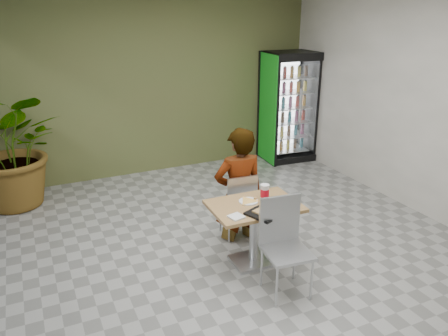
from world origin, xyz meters
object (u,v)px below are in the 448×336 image
at_px(chair_far, 240,202).
at_px(soda_cup, 265,192).
at_px(chair_near, 283,238).
at_px(cafeteria_tray, 268,211).
at_px(dining_table, 254,221).
at_px(beverage_fridge, 289,107).
at_px(seated_woman, 239,195).
at_px(potted_plant, 14,149).

relative_size(chair_far, soda_cup, 4.89).
height_order(chair_near, cafeteria_tray, chair_near).
bearing_deg(dining_table, soda_cup, 23.69).
height_order(soda_cup, beverage_fridge, beverage_fridge).
xyz_separation_m(cafeteria_tray, beverage_fridge, (2.35, 3.27, 0.27)).
bearing_deg(dining_table, seated_woman, 79.50).
height_order(soda_cup, cafeteria_tray, soda_cup).
height_order(soda_cup, potted_plant, potted_plant).
height_order(dining_table, chair_near, chair_near).
xyz_separation_m(chair_far, beverage_fridge, (2.28, 2.45, 0.51)).
height_order(chair_far, cafeteria_tray, chair_far).
bearing_deg(seated_woman, cafeteria_tray, 89.98).
bearing_deg(chair_near, soda_cup, 85.19).
bearing_deg(cafeteria_tray, beverage_fridge, 54.24).
xyz_separation_m(dining_table, beverage_fridge, (2.39, 3.02, 0.49)).
xyz_separation_m(soda_cup, potted_plant, (-2.58, 2.81, 0.04)).
bearing_deg(cafeteria_tray, chair_far, 85.05).
bearing_deg(beverage_fridge, potted_plant, -174.00).
relative_size(chair_near, soda_cup, 5.62).
relative_size(chair_near, potted_plant, 0.58).
relative_size(soda_cup, cafeteria_tray, 0.40).
height_order(dining_table, cafeteria_tray, cafeteria_tray).
distance_m(seated_woman, cafeteria_tray, 0.88).
bearing_deg(cafeteria_tray, potted_plant, 128.05).
relative_size(seated_woman, cafeteria_tray, 3.95).
bearing_deg(seated_woman, dining_table, 84.74).
xyz_separation_m(seated_woman, potted_plant, (-2.53, 2.27, 0.29)).
bearing_deg(beverage_fridge, soda_cup, -122.57).
xyz_separation_m(dining_table, cafeteria_tray, (0.04, -0.24, 0.23)).
distance_m(seated_woman, beverage_fridge, 3.34).
xyz_separation_m(dining_table, chair_far, (0.11, 0.58, -0.01)).
height_order(chair_near, soda_cup, chair_near).
xyz_separation_m(chair_far, potted_plant, (-2.52, 2.31, 0.36)).
distance_m(dining_table, potted_plant, 3.78).
relative_size(chair_far, beverage_fridge, 0.43).
bearing_deg(cafeteria_tray, chair_near, -88.87).
height_order(dining_table, chair_far, chair_far).
bearing_deg(chair_far, chair_near, 91.94).
relative_size(chair_far, cafeteria_tray, 1.98).
distance_m(dining_table, chair_near, 0.55).
distance_m(chair_near, soda_cup, 0.68).
bearing_deg(soda_cup, cafeteria_tray, -113.30).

